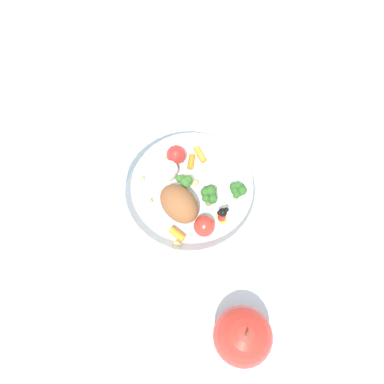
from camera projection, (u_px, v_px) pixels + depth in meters
name	position (u px, v px, depth m)	size (l,w,h in m)	color
ground_plane	(189.00, 197.00, 0.65)	(2.40, 2.40, 0.00)	silver
food_container	(191.00, 191.00, 0.62)	(0.23, 0.23, 0.06)	white
loose_apple	(243.00, 336.00, 0.52)	(0.08, 0.08, 0.09)	red
folded_napkin	(82.00, 115.00, 0.71)	(0.12, 0.14, 0.01)	white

